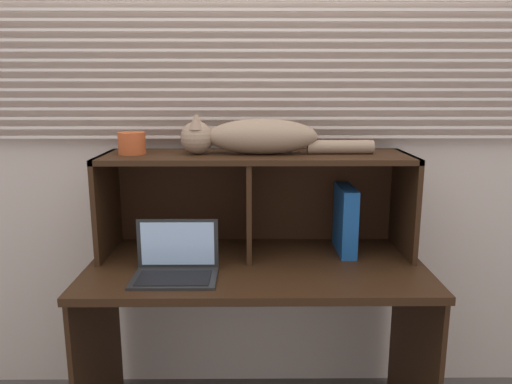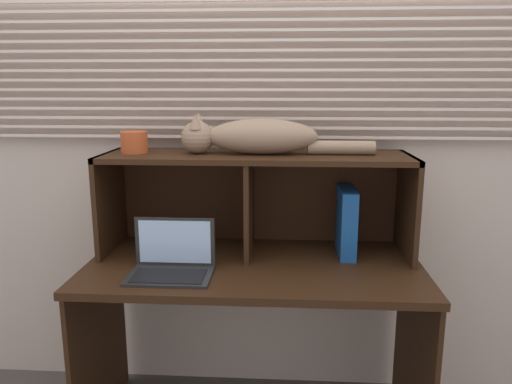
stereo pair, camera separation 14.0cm
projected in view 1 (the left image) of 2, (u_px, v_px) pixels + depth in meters
The scene contains 8 objects.
back_panel_with_blinds at pixel (256, 126), 2.19m from camera, with size 4.40×0.08×2.50m.
desk at pixel (256, 298), 1.98m from camera, with size 1.33×0.66×0.74m.
hutch_shelf_unit at pixel (255, 182), 2.05m from camera, with size 1.26×0.36×0.42m.
cat at pixel (254, 137), 1.98m from camera, with size 0.78×0.16×0.16m.
laptop at pixel (176, 265), 1.81m from camera, with size 0.31×0.20×0.20m.
binder_upright at pixel (345, 219), 2.05m from camera, with size 0.06×0.24×0.28m, color #174B90.
book_stack at pixel (177, 244), 2.08m from camera, with size 0.19×0.22×0.06m.
small_basket at pixel (132, 143), 1.98m from camera, with size 0.11×0.11×0.09m, color #BD4E25.
Camera 1 is at (-0.02, -1.66, 1.43)m, focal length 34.30 mm.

